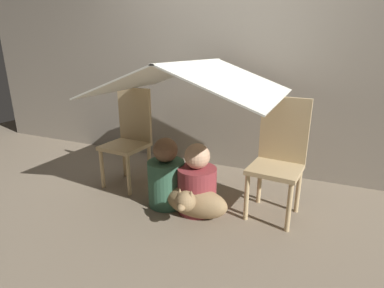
# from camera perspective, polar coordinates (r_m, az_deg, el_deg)

# --- Properties ---
(ground_plane) EXTENTS (8.80, 8.80, 0.00)m
(ground_plane) POSITION_cam_1_polar(r_m,az_deg,el_deg) (2.71, -0.44, -10.75)
(ground_plane) COLOR gray
(wall_back) EXTENTS (7.00, 0.05, 2.50)m
(wall_back) POSITION_cam_1_polar(r_m,az_deg,el_deg) (3.28, 6.79, 16.80)
(wall_back) COLOR gray
(wall_back) RESTS_ON ground_plane
(chair_left) EXTENTS (0.40, 0.40, 0.94)m
(chair_left) POSITION_cam_1_polar(r_m,az_deg,el_deg) (2.96, -11.81, 1.71)
(chair_left) COLOR #D1B27F
(chair_left) RESTS_ON ground_plane
(chair_right) EXTENTS (0.41, 0.41, 0.94)m
(chair_right) POSITION_cam_1_polar(r_m,az_deg,el_deg) (2.45, 16.22, -2.02)
(chair_right) COLOR #D1B27F
(chair_right) RESTS_ON ground_plane
(sheet_canopy) EXTENTS (1.42, 1.21, 0.27)m
(sheet_canopy) POSITION_cam_1_polar(r_m,az_deg,el_deg) (2.44, -0.00, 12.51)
(sheet_canopy) COLOR silver
(person_front) EXTENTS (0.31, 0.31, 0.60)m
(person_front) POSITION_cam_1_polar(r_m,az_deg,el_deg) (2.56, -4.93, -6.33)
(person_front) COLOR #38664C
(person_front) RESTS_ON ground_plane
(person_second) EXTENTS (0.32, 0.32, 0.58)m
(person_second) POSITION_cam_1_polar(r_m,az_deg,el_deg) (2.46, 0.96, -7.56)
(person_second) COLOR maroon
(person_second) RESTS_ON ground_plane
(dog) EXTENTS (0.52, 0.42, 0.32)m
(dog) POSITION_cam_1_polar(r_m,az_deg,el_deg) (2.40, 0.55, -10.99)
(dog) COLOR #9E7F56
(dog) RESTS_ON ground_plane
(floor_cushion) EXTENTS (0.32, 0.26, 0.10)m
(floor_cushion) POSITION_cam_1_polar(r_m,az_deg,el_deg) (2.79, -1.53, -8.74)
(floor_cushion) COLOR #4C7FB2
(floor_cushion) RESTS_ON ground_plane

